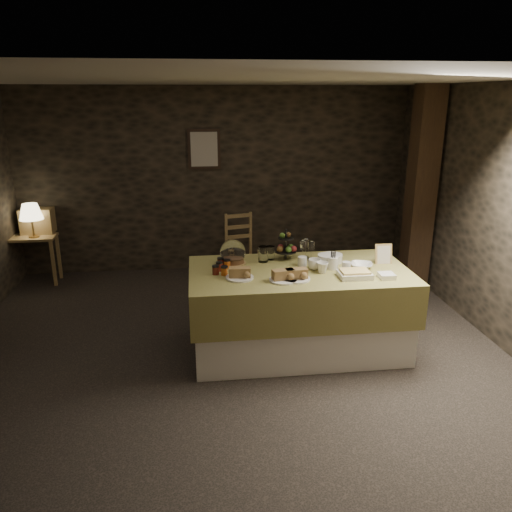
{
  "coord_description": "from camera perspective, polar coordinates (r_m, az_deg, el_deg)",
  "views": [
    {
      "loc": [
        -0.29,
        -4.62,
        2.46
      ],
      "look_at": [
        0.3,
        0.2,
        0.9
      ],
      "focal_mm": 35.0,
      "sensor_mm": 36.0,
      "label": 1
    }
  ],
  "objects": [
    {
      "name": "cup_a",
      "position": [
        4.88,
        6.73,
        -0.95
      ],
      "size": [
        0.14,
        0.14,
        0.11
      ],
      "primitive_type": "imported",
      "rotation": [
        0.0,
        0.0,
        0.06
      ],
      "color": "silver",
      "rests_on": "buffet_table"
    },
    {
      "name": "storage_jar_a",
      "position": [
        5.06,
        0.83,
        0.21
      ],
      "size": [
        0.1,
        0.1,
        0.16
      ],
      "primitive_type": "cylinder",
      "color": "white",
      "rests_on": "buffet_table"
    },
    {
      "name": "plate_stack_b",
      "position": [
        5.12,
        8.73,
        -0.24
      ],
      "size": [
        0.2,
        0.2,
        0.08
      ],
      "primitive_type": "cylinder",
      "color": "silver",
      "rests_on": "buffet_table"
    },
    {
      "name": "tart_dish",
      "position": [
        4.74,
        11.21,
        -2.02
      ],
      "size": [
        0.3,
        0.22,
        0.07
      ],
      "color": "silver",
      "rests_on": "buffet_table"
    },
    {
      "name": "plate_stack_a",
      "position": [
        5.04,
        8.13,
        -0.41
      ],
      "size": [
        0.19,
        0.19,
        0.1
      ],
      "primitive_type": "cylinder",
      "color": "silver",
      "rests_on": "buffet_table"
    },
    {
      "name": "chair",
      "position": [
        7.01,
        -1.61,
        0.75
      ],
      "size": [
        0.5,
        0.49,
        0.7
      ],
      "rotation": [
        0.0,
        0.0,
        0.23
      ],
      "color": "olive",
      "rests_on": "ground_plane"
    },
    {
      "name": "timber_column",
      "position": [
        6.71,
        18.33,
        7.01
      ],
      "size": [
        0.3,
        0.3,
        2.6
      ],
      "primitive_type": "cube",
      "color": "black",
      "rests_on": "ground_plane"
    },
    {
      "name": "square_dish",
      "position": [
        4.79,
        14.7,
        -2.2
      ],
      "size": [
        0.14,
        0.14,
        0.04
      ],
      "primitive_type": "cube",
      "color": "silver",
      "rests_on": "buffet_table"
    },
    {
      "name": "bread_platter_left",
      "position": [
        4.62,
        -1.88,
        -2.1
      ],
      "size": [
        0.26,
        0.26,
        0.11
      ],
      "color": "silver",
      "rests_on": "buffet_table"
    },
    {
      "name": "cutlery_holder",
      "position": [
        4.91,
        8.78,
        -0.81
      ],
      "size": [
        0.1,
        0.1,
        0.12
      ],
      "primitive_type": "cylinder",
      "color": "silver",
      "rests_on": "buffet_table"
    },
    {
      "name": "console_table",
      "position": [
        7.37,
        -24.16,
        1.09
      ],
      "size": [
        0.62,
        0.35,
        0.66
      ],
      "color": "olive",
      "rests_on": "ground_plane"
    },
    {
      "name": "menu_frame",
      "position": [
        5.18,
        14.37,
        0.15
      ],
      "size": [
        0.17,
        0.08,
        0.22
      ],
      "primitive_type": "cube",
      "rotation": [
        -0.24,
        0.0,
        -0.05
      ],
      "color": "olive",
      "rests_on": "buffet_table"
    },
    {
      "name": "mug_d",
      "position": [
        4.89,
        10.28,
        -1.17
      ],
      "size": [
        0.08,
        0.08,
        0.09
      ],
      "primitive_type": "cylinder",
      "color": "silver",
      "rests_on": "buffet_table"
    },
    {
      "name": "bowl",
      "position": [
        5.0,
        11.97,
        -1.09
      ],
      "size": [
        0.26,
        0.26,
        0.05
      ],
      "primitive_type": "imported",
      "rotation": [
        0.0,
        0.0,
        -0.31
      ],
      "color": "silver",
      "rests_on": "buffet_table"
    },
    {
      "name": "fruit_stand",
      "position": [
        5.13,
        3.48,
        0.97
      ],
      "size": [
        0.23,
        0.23,
        0.32
      ],
      "rotation": [
        0.0,
        0.0,
        0.04
      ],
      "color": "black",
      "rests_on": "buffet_table"
    },
    {
      "name": "bread_platter_center",
      "position": [
        4.57,
        3.13,
        -2.36
      ],
      "size": [
        0.26,
        0.26,
        0.11
      ],
      "color": "silver",
      "rests_on": "buffet_table"
    },
    {
      "name": "mug_c",
      "position": [
        4.97,
        5.32,
        -0.6
      ],
      "size": [
        0.09,
        0.09,
        0.09
      ],
      "primitive_type": "cylinder",
      "color": "silver",
      "rests_on": "buffet_table"
    },
    {
      "name": "bread_platter_right",
      "position": [
        4.6,
        4.63,
        -2.23
      ],
      "size": [
        0.26,
        0.26,
        0.11
      ],
      "color": "silver",
      "rests_on": "buffet_table"
    },
    {
      "name": "ground_plane",
      "position": [
        5.25,
        -3.03,
        -10.14
      ],
      "size": [
        5.5,
        5.0,
        0.01
      ],
      "primitive_type": "cube",
      "color": "black",
      "rests_on": "ground"
    },
    {
      "name": "wine_rack",
      "position": [
        7.45,
        -23.7,
        3.72
      ],
      "size": [
        0.42,
        0.26,
        0.34
      ],
      "primitive_type": "cube",
      "color": "olive",
      "rests_on": "console_table"
    },
    {
      "name": "jam_jars",
      "position": [
        4.82,
        -3.97,
        -1.28
      ],
      "size": [
        0.18,
        0.32,
        0.07
      ],
      "color": "maroon",
      "rests_on": "buffet_table"
    },
    {
      "name": "framed_picture",
      "position": [
        7.12,
        -5.95,
        12.05
      ],
      "size": [
        0.45,
        0.04,
        0.55
      ],
      "color": "#2E1F16",
      "rests_on": "room_shell"
    },
    {
      "name": "storage_jar_b",
      "position": [
        5.15,
        1.64,
        0.38
      ],
      "size": [
        0.09,
        0.09,
        0.14
      ],
      "primitive_type": "cylinder",
      "color": "white",
      "rests_on": "buffet_table"
    },
    {
      "name": "cake_dome",
      "position": [
        5.01,
        -2.66,
        0.27
      ],
      "size": [
        0.26,
        0.26,
        0.26
      ],
      "color": "olive",
      "rests_on": "buffet_table"
    },
    {
      "name": "room_shell",
      "position": [
        4.72,
        -3.34,
        6.84
      ],
      "size": [
        5.52,
        5.02,
        2.6
      ],
      "color": "black",
      "rests_on": "ground"
    },
    {
      "name": "table_lamp",
      "position": [
        7.2,
        -24.36,
        4.59
      ],
      "size": [
        0.3,
        0.3,
        0.45
      ],
      "color": "#A57F43",
      "rests_on": "console_table"
    },
    {
      "name": "cup_b",
      "position": [
        4.8,
        7.57,
        -1.31
      ],
      "size": [
        0.14,
        0.14,
        0.1
      ],
      "primitive_type": "imported",
      "rotation": [
        0.0,
        0.0,
        -0.36
      ],
      "color": "silver",
      "rests_on": "buffet_table"
    },
    {
      "name": "buffet_table",
      "position": [
        5.0,
        4.87,
        -5.47
      ],
      "size": [
        2.14,
        1.13,
        0.85
      ],
      "color": "white",
      "rests_on": "ground_plane"
    }
  ]
}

